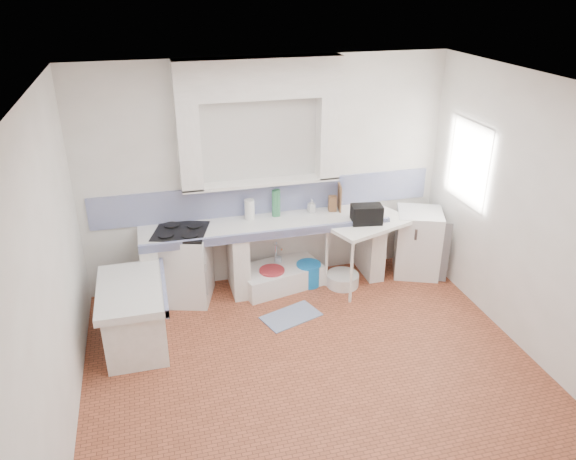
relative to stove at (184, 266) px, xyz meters
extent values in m
plane|color=#9E4E32|center=(1.11, -1.70, -0.44)|extent=(4.50, 4.50, 0.00)
plane|color=white|center=(1.11, -1.70, 2.36)|extent=(4.50, 4.50, 0.00)
plane|color=white|center=(1.11, 0.30, 0.96)|extent=(4.50, 0.00, 4.50)
plane|color=white|center=(1.11, -3.70, 0.96)|extent=(4.50, 0.00, 4.50)
plane|color=white|center=(-1.14, -1.70, 0.96)|extent=(0.00, 4.50, 4.50)
plane|color=white|center=(3.36, -1.70, 0.96)|extent=(0.00, 4.50, 4.50)
cube|color=white|center=(1.01, 0.17, 2.14)|extent=(1.90, 0.25, 0.45)
cube|color=#322110|center=(3.54, -0.50, 1.16)|extent=(0.35, 0.86, 1.06)
cube|color=white|center=(3.39, -0.50, 1.54)|extent=(0.01, 0.84, 0.24)
cube|color=white|center=(1.01, 0.00, 0.42)|extent=(3.00, 0.60, 0.08)
cube|color=navy|center=(1.01, -0.28, 0.42)|extent=(3.00, 0.04, 0.10)
cube|color=white|center=(-0.39, 0.00, -0.03)|extent=(0.20, 0.55, 0.82)
cube|color=white|center=(0.66, 0.00, -0.03)|extent=(0.20, 0.55, 0.82)
cube|color=white|center=(2.41, 0.00, -0.03)|extent=(0.20, 0.55, 0.82)
cube|color=white|center=(-0.59, -0.80, 0.22)|extent=(0.70, 1.10, 0.08)
cube|color=white|center=(-0.59, -0.80, -0.13)|extent=(0.60, 1.00, 0.62)
cube|color=navy|center=(-0.26, -0.80, 0.22)|extent=(0.04, 1.10, 0.10)
cube|color=navy|center=(1.11, 0.28, 0.66)|extent=(4.27, 0.03, 0.40)
cube|color=white|center=(0.00, 0.00, 0.00)|extent=(0.77, 0.75, 0.88)
cube|color=white|center=(1.18, -0.02, -0.32)|extent=(1.12, 0.77, 0.24)
cube|color=white|center=(2.27, -0.23, -0.01)|extent=(1.16, 0.89, 0.05)
cube|color=white|center=(3.02, -0.13, 0.00)|extent=(0.73, 0.73, 0.87)
cylinder|color=#B62C35|center=(1.06, -0.11, -0.29)|extent=(0.41, 0.41, 0.30)
cylinder|color=#E53100|center=(1.17, -0.14, -0.32)|extent=(0.28, 0.28, 0.24)
cylinder|color=blue|center=(1.55, -0.08, -0.29)|extent=(0.40, 0.40, 0.29)
cylinder|color=white|center=(1.96, -0.22, -0.36)|extent=(0.47, 0.47, 0.16)
cylinder|color=silver|center=(1.20, 0.11, -0.27)|extent=(0.12, 0.12, 0.34)
cylinder|color=silver|center=(1.37, 0.15, -0.31)|extent=(0.08, 0.08, 0.27)
cube|color=black|center=(2.22, -0.25, 0.54)|extent=(0.40, 0.26, 0.23)
cylinder|color=#337D4F|center=(1.20, 0.15, 0.63)|extent=(0.08, 0.08, 0.35)
cylinder|color=#337D4F|center=(1.17, 0.15, 0.63)|extent=(0.09, 0.09, 0.34)
cube|color=brown|center=(1.91, 0.12, 0.56)|extent=(0.11, 0.09, 0.20)
cube|color=brown|center=(2.01, 0.15, 0.62)|extent=(0.07, 0.24, 0.32)
cylinder|color=white|center=(0.85, 0.15, 0.59)|extent=(0.14, 0.14, 0.25)
imported|color=white|center=(1.64, 0.15, 0.55)|extent=(0.09, 0.09, 0.17)
cube|color=navy|center=(1.14, -0.74, -0.43)|extent=(0.75, 0.58, 0.01)
camera|label=1|loc=(-0.27, -5.96, 3.20)|focal=34.47mm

